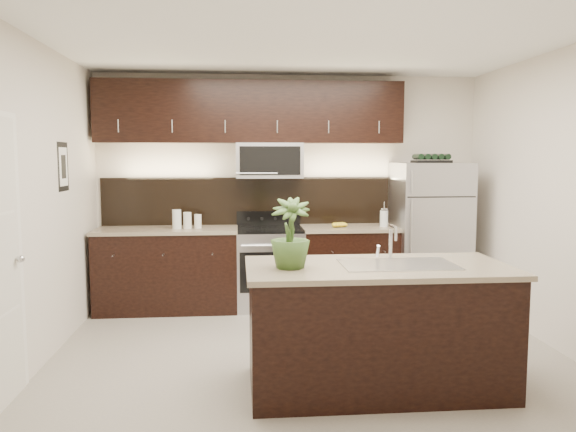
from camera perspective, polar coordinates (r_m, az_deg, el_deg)
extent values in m
plane|color=gray|center=(5.03, 2.25, -14.24)|extent=(4.50, 4.50, 0.00)
cube|color=beige|center=(6.72, 0.11, 2.68)|extent=(4.50, 0.02, 2.70)
cube|color=beige|center=(2.78, 7.66, -2.12)|extent=(4.50, 0.02, 2.70)
cube|color=beige|center=(4.97, -24.34, 0.98)|extent=(0.02, 4.00, 2.70)
cube|color=beige|center=(5.50, 26.26, 1.32)|extent=(0.02, 4.00, 2.70)
cube|color=white|center=(4.82, 2.39, 17.50)|extent=(4.50, 4.00, 0.02)
sphere|color=silver|center=(4.55, -25.53, -3.94)|extent=(0.06, 0.06, 0.06)
cube|color=black|center=(5.67, -21.86, 4.67)|extent=(0.01, 0.32, 0.46)
cube|color=white|center=(5.67, -21.83, 4.67)|extent=(0.00, 0.24, 0.36)
cube|color=black|center=(6.55, -12.12, -5.49)|extent=(1.57, 0.62, 0.90)
cube|color=black|center=(6.63, 6.51, -5.25)|extent=(1.16, 0.62, 0.90)
cube|color=#B2B2B7|center=(6.51, -1.84, -5.43)|extent=(0.76, 0.62, 0.90)
cube|color=black|center=(6.43, -1.85, -1.37)|extent=(0.76, 0.60, 0.03)
cube|color=tan|center=(6.47, -12.21, -1.41)|extent=(1.59, 0.65, 0.04)
cube|color=tan|center=(6.56, 6.55, -1.22)|extent=(1.18, 0.65, 0.04)
cube|color=black|center=(6.69, -3.76, 1.53)|extent=(3.49, 0.02, 0.56)
cube|color=#B2B2B7|center=(6.49, -1.93, 5.65)|extent=(0.76, 0.40, 0.40)
cube|color=black|center=(6.54, -3.79, 10.47)|extent=(3.49, 0.33, 0.70)
cube|color=black|center=(4.36, 9.02, -11.29)|extent=(1.90, 0.90, 0.90)
cube|color=tan|center=(4.24, 9.13, -5.21)|extent=(1.96, 0.96, 0.04)
cube|color=silver|center=(4.28, 11.09, -4.80)|extent=(0.84, 0.50, 0.01)
cylinder|color=silver|center=(4.46, 10.37, -2.87)|extent=(0.03, 0.03, 0.24)
cylinder|color=silver|center=(4.37, 10.65, -1.06)|extent=(0.02, 0.14, 0.02)
cylinder|color=silver|center=(4.31, 10.89, -1.84)|extent=(0.02, 0.02, 0.10)
cube|color=#B2B2B7|center=(6.75, 14.16, -1.87)|extent=(0.81, 0.73, 1.67)
cube|color=black|center=(6.69, 14.35, 5.38)|extent=(0.41, 0.26, 0.03)
cylinder|color=black|center=(6.64, 13.07, 5.84)|extent=(0.07, 0.24, 0.07)
cylinder|color=black|center=(6.66, 13.72, 5.82)|extent=(0.07, 0.24, 0.07)
cylinder|color=black|center=(6.69, 14.36, 5.81)|extent=(0.07, 0.24, 0.07)
cylinder|color=black|center=(6.72, 14.99, 5.79)|extent=(0.07, 0.24, 0.07)
cylinder|color=black|center=(6.74, 15.63, 5.77)|extent=(0.07, 0.24, 0.07)
imported|color=#365421|center=(4.04, 0.21, -1.75)|extent=(0.31, 0.31, 0.51)
cylinder|color=silver|center=(6.39, -11.23, -0.31)|extent=(0.10, 0.10, 0.22)
cylinder|color=silver|center=(6.41, -10.18, -0.44)|extent=(0.09, 0.09, 0.18)
cylinder|color=silver|center=(6.43, -9.14, -0.52)|extent=(0.08, 0.08, 0.15)
cylinder|color=silver|center=(6.58, 9.72, -0.25)|extent=(0.09, 0.09, 0.19)
cylinder|color=silver|center=(6.57, 9.74, 0.65)|extent=(0.10, 0.10, 0.02)
cylinder|color=silver|center=(6.56, 9.75, 1.05)|extent=(0.01, 0.01, 0.07)
ellipsoid|color=gold|center=(6.43, 4.73, -0.89)|extent=(0.23, 0.20, 0.06)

